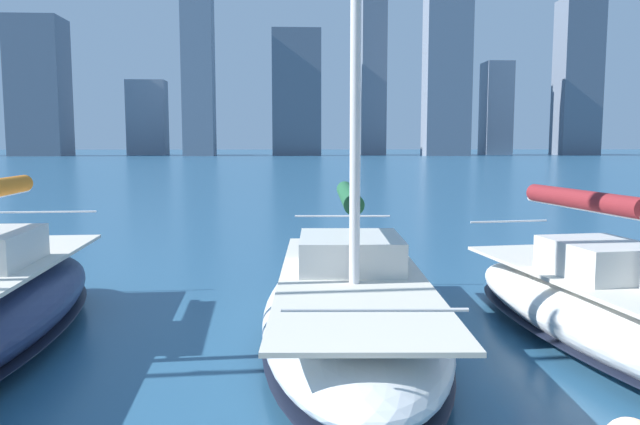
% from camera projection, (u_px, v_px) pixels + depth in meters
% --- Properties ---
extents(city_skyline, '(166.36, 20.52, 51.69)m').
position_uv_depth(city_skyline, '(294.00, 86.00, 157.79)').
color(city_skyline, slate).
rests_on(city_skyline, ground).
extents(sailboat_maroon, '(3.24, 8.19, 13.06)m').
position_uv_depth(sailboat_maroon, '(616.00, 308.00, 9.58)').
color(sailboat_maroon, white).
rests_on(sailboat_maroon, ground).
extents(sailboat_forest, '(3.25, 8.76, 12.91)m').
position_uv_depth(sailboat_forest, '(352.00, 301.00, 10.14)').
color(sailboat_forest, silver).
rests_on(sailboat_forest, ground).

